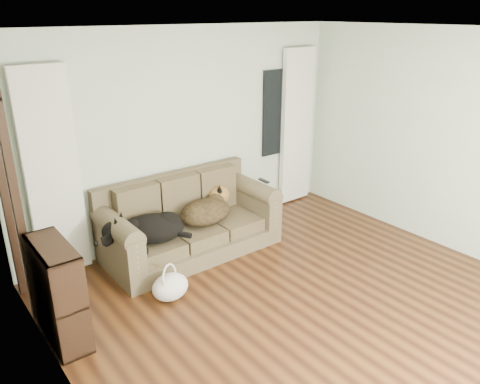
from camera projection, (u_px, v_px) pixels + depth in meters
floor at (332, 320)px, 4.45m from camera, size 5.00×5.00×0.00m
ceiling at (357, 32)px, 3.50m from camera, size 5.00×5.00×0.00m
wall_back at (188, 135)px, 5.82m from camera, size 4.50×0.04×2.60m
wall_left at (83, 280)px, 2.69m from camera, size 0.04×5.00×2.60m
wall_right at (476, 148)px, 5.25m from camera, size 0.04×5.00×2.60m
curtain_left at (53, 176)px, 4.85m from camera, size 0.55×0.08×2.25m
curtain_right at (296, 127)px, 6.84m from camera, size 0.55×0.08×2.25m
window_pane at (277, 113)px, 6.58m from camera, size 0.50×0.03×1.20m
door_casing at (12, 207)px, 4.33m from camera, size 0.07×0.60×2.10m
sofa at (191, 217)px, 5.56m from camera, size 2.06×0.89×0.84m
dog_black_lab at (148, 231)px, 5.15m from camera, size 0.87×0.76×0.31m
dog_shepherd at (207, 210)px, 5.66m from camera, size 0.77×0.59×0.31m
tv_remote at (264, 181)px, 5.93m from camera, size 0.05×0.17×0.02m
tote_bag at (170, 285)px, 4.72m from camera, size 0.44×0.37×0.28m
bookshelf at (58, 289)px, 4.04m from camera, size 0.35×0.77×0.93m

